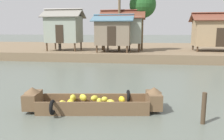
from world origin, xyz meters
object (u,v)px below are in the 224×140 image
(palm_tree_mid, at_px, (143,5))
(stilt_house_right, at_px, (217,32))
(stilt_house_mid_left, at_px, (114,32))
(vendor_person, at_px, (60,42))
(mooring_post, at_px, (204,108))
(stilt_house_left, at_px, (64,29))
(stilt_house_mid_right, at_px, (123,29))
(banana_boat, at_px, (93,103))

(palm_tree_mid, bearing_deg, stilt_house_right, 3.04)
(stilt_house_mid_left, distance_m, vendor_person, 5.81)
(vendor_person, bearing_deg, mooring_post, -55.30)
(stilt_house_right, bearing_deg, stilt_house_mid_left, -168.58)
(stilt_house_mid_left, height_order, stilt_house_right, stilt_house_right)
(stilt_house_left, xyz_separation_m, stilt_house_mid_right, (6.16, 0.20, -0.09))
(stilt_house_left, distance_m, palm_tree_mid, 8.53)
(banana_boat, height_order, stilt_house_right, stilt_house_right)
(stilt_house_left, height_order, stilt_house_right, stilt_house_left)
(stilt_house_mid_right, height_order, stilt_house_right, stilt_house_mid_right)
(banana_boat, distance_m, stilt_house_mid_right, 15.89)
(stilt_house_left, bearing_deg, stilt_house_mid_left, -6.25)
(stilt_house_mid_right, relative_size, mooring_post, 4.46)
(mooring_post, bearing_deg, stilt_house_mid_right, 104.77)
(palm_tree_mid, relative_size, vendor_person, 3.65)
(banana_boat, bearing_deg, stilt_house_mid_left, 95.26)
(banana_boat, xyz_separation_m, stilt_house_right, (8.87, 16.92, 2.45))
(banana_boat, relative_size, palm_tree_mid, 0.83)
(vendor_person, relative_size, mooring_post, 1.64)
(stilt_house_mid_right, distance_m, palm_tree_mid, 3.27)
(stilt_house_mid_right, distance_m, mooring_post, 17.04)
(stilt_house_mid_left, bearing_deg, mooring_post, -71.90)
(banana_boat, height_order, stilt_house_left, stilt_house_left)
(stilt_house_left, relative_size, stilt_house_right, 0.84)
(stilt_house_left, relative_size, mooring_post, 4.27)
(stilt_house_right, xyz_separation_m, vendor_person, (-15.96, -1.99, -1.00))
(mooring_post, bearing_deg, palm_tree_mid, 97.75)
(banana_boat, distance_m, palm_tree_mid, 17.37)
(stilt_house_right, xyz_separation_m, palm_tree_mid, (-7.50, -0.40, 2.74))
(stilt_house_mid_left, xyz_separation_m, stilt_house_right, (10.24, 2.07, -0.00))
(stilt_house_mid_right, distance_m, stilt_house_right, 9.55)
(stilt_house_mid_right, xyz_separation_m, stilt_house_right, (9.46, 1.28, -0.27))
(stilt_house_left, height_order, palm_tree_mid, palm_tree_mid)
(stilt_house_mid_right, relative_size, stilt_house_right, 0.88)
(stilt_house_mid_left, height_order, stilt_house_mid_right, stilt_house_mid_right)
(banana_boat, distance_m, mooring_post, 3.76)
(banana_boat, relative_size, vendor_person, 3.01)
(stilt_house_right, relative_size, mooring_post, 5.06)
(stilt_house_mid_left, bearing_deg, stilt_house_mid_right, 45.58)
(stilt_house_mid_right, height_order, palm_tree_mid, palm_tree_mid)
(stilt_house_left, height_order, mooring_post, stilt_house_left)
(stilt_house_mid_left, distance_m, palm_tree_mid, 4.21)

